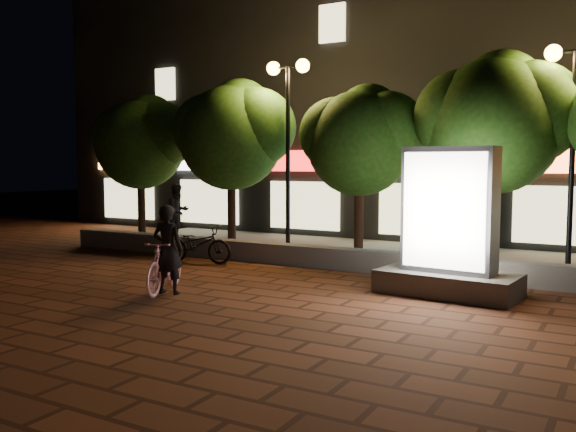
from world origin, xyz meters
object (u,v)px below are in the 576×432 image
Objects in this scene: tree_left at (234,131)px; scooter_parked at (198,244)px; rider at (168,249)px; pedestrian at (178,211)px; tree_mid at (362,136)px; street_lamp_left at (288,107)px; tree_right at (496,118)px; street_lamp_right at (575,99)px; tree_far_left at (143,139)px; scooter_pink at (165,265)px; ad_kiosk at (449,235)px.

tree_left reaches higher than scooter_parked.
pedestrian is at bearing -61.65° from rider.
tree_mid is 2.22m from street_lamp_left.
tree_right is 1.70m from street_lamp_right.
scooter_pink is at bearing -44.37° from tree_far_left.
tree_far_left reaches higher than ad_kiosk.
tree_right reaches higher than tree_far_left.
tree_far_left is 0.89× the size of street_lamp_left.
tree_far_left is 0.93× the size of street_lamp_right.
tree_left is at bearing 91.79° from scooter_pink.
ad_kiosk is at bearing -28.12° from street_lamp_left.
street_lamp_right is at bearing -1.68° from tree_left.
tree_left is 8.02m from ad_kiosk.
rider is at bearing -43.99° from tree_far_left.
scooter_pink is at bearing -134.57° from pedestrian.
street_lamp_right is at bearing -1.21° from tree_far_left.
tree_mid is 0.90× the size of street_lamp_right.
ad_kiosk reaches higher than pedestrian.
ad_kiosk is 10.43m from pedestrian.
tree_right is at bearing -80.24° from scooter_parked.
tree_right is at bearing -141.43° from rider.
ad_kiosk is 1.54× the size of scooter_parked.
ad_kiosk is (3.08, -3.01, -2.07)m from tree_mid.
tree_left is 3.89m from scooter_parked.
tree_mid is 0.89× the size of tree_right.
scooter_parked is at bearing -31.19° from tree_far_left.
street_lamp_left is 2.80× the size of scooter_parked.
tree_right is 5.38m from street_lamp_left.
tree_mid is at bearing -0.00° from tree_left.
pedestrian is (-3.25, 3.13, 0.49)m from scooter_parked.
ad_kiosk is 1.64× the size of rider.
scooter_parked is at bearing -126.52° from pedestrian.
ad_kiosk is 5.42m from rider.
tree_left is 3.71m from pedestrian.
street_lamp_right reaches higher than scooter_parked.
street_lamp_left is at bearing 180.00° from street_lamp_right.
rider is at bearing -140.75° from street_lamp_right.
tree_right is at bearing 0.00° from tree_far_left.
tree_mid is at bearing 7.31° from street_lamp_left.
tree_far_left is 7.50m from tree_mid.
scooter_parked is (0.57, -2.46, -2.96)m from tree_left.
tree_left is 0.94× the size of street_lamp_left.
tree_mid is 2.43× the size of scooter_parked.
scooter_pink is 0.38m from rider.
scooter_pink is 1.03× the size of rider.
tree_left is at bearing 0.00° from tree_far_left.
street_lamp_left is 2.98× the size of rider.
ad_kiosk is at bearing 7.97° from scooter_pink.
tree_left is 6.65m from scooter_pink.
scooter_pink is (-4.89, -2.56, -0.61)m from ad_kiosk.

